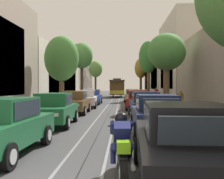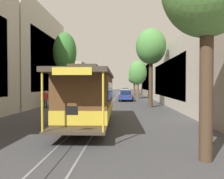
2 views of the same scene
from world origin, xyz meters
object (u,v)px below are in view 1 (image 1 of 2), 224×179
Objects in this scene: parked_car_beige_fifth_right at (136,97)px; street_tree_kerb_left_fourth at (96,69)px; street_tree_kerb_right_mid at (148,58)px; pedestrian_on_right_pavement at (180,98)px; parked_car_navy_second_right at (156,114)px; street_tree_kerb_right_second at (166,53)px; parked_car_white_fourth_left at (86,99)px; pedestrian_on_left_pavement at (156,93)px; parked_car_red_fourth_right at (138,100)px; cable_car_trolley at (117,88)px; street_tree_kerb_left_mid at (82,56)px; parked_car_navy_mid_right at (145,104)px; parked_car_brown_mid_left at (74,102)px; street_tree_kerb_left_second at (61,59)px; parked_car_green_second_left at (54,109)px; street_tree_kerb_right_fourth at (141,69)px; parked_car_green_near_left at (1,126)px; parked_car_blue_fifth_left at (92,97)px; motorcycle_with_rider at (122,148)px; parked_car_beige_sixth_right at (132,95)px; parked_car_black_near_right at (185,144)px.

street_tree_kerb_left_fourth is (-6.89, 25.63, 4.56)m from parked_car_beige_fifth_right.
pedestrian_on_right_pavement is (1.32, -13.90, -4.93)m from street_tree_kerb_right_mid.
street_tree_kerb_right_second is at bearing 78.49° from parked_car_navy_second_right.
street_tree_kerb_left_fourth reaches higher than parked_car_white_fourth_left.
pedestrian_on_left_pavement is (1.38, 2.25, -4.85)m from street_tree_kerb_right_mid.
pedestrian_on_left_pavement is at bearing 77.65° from parked_car_red_fourth_right.
street_tree_kerb_right_mid is 0.89× the size of cable_car_trolley.
pedestrian_on_left_pavement is 16.15m from pedestrian_on_right_pavement.
parked_car_white_fourth_left is 8.24m from pedestrian_on_right_pavement.
cable_car_trolley is at bearing 64.72° from street_tree_kerb_left_mid.
parked_car_brown_mid_left is at bearing 156.41° from parked_car_navy_mid_right.
parked_car_red_fourth_right is at bearing -91.84° from parked_car_beige_fifth_right.
street_tree_kerb_left_second is at bearing 167.94° from street_tree_kerb_right_second.
parked_car_beige_fifth_right is at bearing 33.37° from street_tree_kerb_left_second.
parked_car_brown_mid_left is at bearing 90.20° from parked_car_green_second_left.
parked_car_green_near_left is at bearing -98.80° from street_tree_kerb_right_fourth.
street_tree_kerb_left_second reaches higher than parked_car_blue_fifth_left.
parked_car_navy_second_right and parked_car_beige_fifth_right have the same top height.
street_tree_kerb_left_fourth is at bearing 92.51° from parked_car_green_near_left.
street_tree_kerb_left_fourth is at bearing 96.43° from motorcycle_with_rider.
parked_car_navy_second_right is 17.04m from parked_car_beige_fifth_right.
street_tree_kerb_left_mid reaches higher than parked_car_green_near_left.
parked_car_navy_second_right is 0.99× the size of parked_car_red_fourth_right.
parked_car_navy_mid_right is at bearing 36.58° from parked_car_green_second_left.
parked_car_beige_fifth_right is 25.80m from street_tree_kerb_right_fourth.
parked_car_beige_fifth_right is at bearing 39.71° from parked_car_white_fourth_left.
parked_car_blue_fifth_left is 0.58× the size of street_tree_kerb_right_fourth.
street_tree_kerb_right_second is at bearing -141.64° from pedestrian_on_right_pavement.
parked_car_navy_mid_right is at bearing 89.44° from parked_car_navy_second_right.
parked_car_white_fourth_left and parked_car_beige_fifth_right have the same top height.
parked_car_beige_sixth_right is (4.59, 20.06, 0.00)m from parked_car_green_second_left.
motorcycle_with_rider is (-1.24, -27.52, -0.15)m from parked_car_beige_sixth_right.
parked_car_red_fourth_right is at bearing 89.75° from parked_car_black_near_right.
pedestrian_on_right_pavement is (3.38, -5.35, 0.10)m from parked_car_beige_fifth_right.
parked_car_green_second_left is 1.01× the size of parked_car_brown_mid_left.
parked_car_white_fourth_left is 1.00× the size of parked_car_red_fourth_right.
street_tree_kerb_left_second is at bearing -106.91° from street_tree_kerb_right_fourth.
parked_car_blue_fifth_left is at bearing 104.44° from parked_car_navy_second_right.
parked_car_black_near_right is 48.85m from street_tree_kerb_left_fourth.
street_tree_kerb_left_mid reaches higher than parked_car_navy_mid_right.
parked_car_blue_fifth_left is at bearing -85.02° from street_tree_kerb_left_fourth.
parked_car_blue_fifth_left is 10.27m from pedestrian_on_right_pavement.
pedestrian_on_left_pavement is (8.30, 20.02, 0.19)m from parked_car_brown_mid_left.
street_tree_kerb_right_mid reaches higher than pedestrian_on_left_pavement.
street_tree_kerb_right_mid is at bearing 85.73° from parked_car_black_near_right.
pedestrian_on_right_pavement reaches higher than parked_car_blue_fifth_left.
parked_car_green_near_left is at bearing -144.29° from parked_car_navy_second_right.
motorcycle_with_rider is at bearing -96.56° from street_tree_kerb_right_mid.
street_tree_kerb_left_second is 0.79× the size of street_tree_kerb_left_mid.
parked_car_beige_sixth_right is 0.48× the size of cable_car_trolley.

